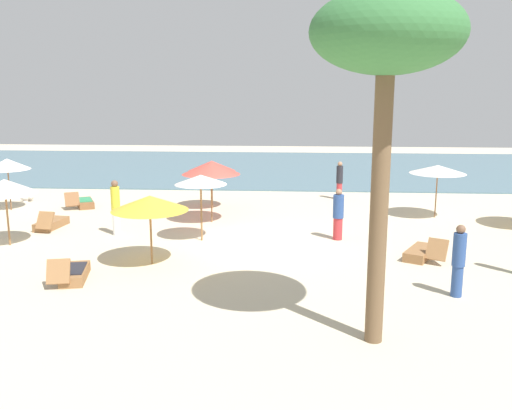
{
  "coord_description": "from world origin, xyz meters",
  "views": [
    {
      "loc": [
        1.39,
        -18.0,
        5.03
      ],
      "look_at": [
        0.17,
        0.55,
        1.1
      ],
      "focal_mm": 39.72,
      "sensor_mm": 36.0,
      "label": 1
    }
  ],
  "objects_px": {
    "person_0": "(339,180)",
    "person_2": "(116,207)",
    "umbrella_6": "(7,164)",
    "lounger_1": "(422,253)",
    "umbrella_4": "(211,168)",
    "umbrella_7": "(212,166)",
    "dog": "(28,198)",
    "lounger_0": "(51,224)",
    "umbrella_1": "(5,187)",
    "palm_0": "(387,41)",
    "lounger_2": "(84,203)",
    "umbrella_5": "(150,203)",
    "umbrella_0": "(201,180)",
    "umbrella_2": "(438,169)",
    "person_4": "(459,260)",
    "person_3": "(338,214)",
    "lounger_3": "(73,273)"
  },
  "relations": [
    {
      "from": "umbrella_4",
      "to": "umbrella_6",
      "type": "xyz_separation_m",
      "value": [
        -8.58,
        1.55,
        -0.13
      ]
    },
    {
      "from": "umbrella_7",
      "to": "dog",
      "type": "relative_size",
      "value": 3.18
    },
    {
      "from": "lounger_2",
      "to": "person_3",
      "type": "xyz_separation_m",
      "value": [
        10.34,
        -4.56,
        0.68
      ]
    },
    {
      "from": "person_2",
      "to": "palm_0",
      "type": "height_order",
      "value": "palm_0"
    },
    {
      "from": "person_0",
      "to": "lounger_0",
      "type": "bearing_deg",
      "value": -150.76
    },
    {
      "from": "umbrella_4",
      "to": "umbrella_7",
      "type": "bearing_deg",
      "value": 97.71
    },
    {
      "from": "palm_0",
      "to": "lounger_0",
      "type": "bearing_deg",
      "value": 140.54
    },
    {
      "from": "umbrella_1",
      "to": "person_2",
      "type": "distance_m",
      "value": 3.52
    },
    {
      "from": "umbrella_1",
      "to": "person_2",
      "type": "height_order",
      "value": "umbrella_1"
    },
    {
      "from": "umbrella_7",
      "to": "person_3",
      "type": "distance_m",
      "value": 6.8
    },
    {
      "from": "umbrella_2",
      "to": "lounger_1",
      "type": "bearing_deg",
      "value": -107.22
    },
    {
      "from": "umbrella_1",
      "to": "person_4",
      "type": "relative_size",
      "value": 1.2
    },
    {
      "from": "lounger_0",
      "to": "palm_0",
      "type": "relative_size",
      "value": 0.25
    },
    {
      "from": "umbrella_1",
      "to": "lounger_1",
      "type": "xyz_separation_m",
      "value": [
        12.92,
        -0.56,
        -1.74
      ]
    },
    {
      "from": "umbrella_1",
      "to": "lounger_1",
      "type": "bearing_deg",
      "value": -2.49
    },
    {
      "from": "person_0",
      "to": "dog",
      "type": "height_order",
      "value": "person_0"
    },
    {
      "from": "umbrella_1",
      "to": "lounger_2",
      "type": "relative_size",
      "value": 1.22
    },
    {
      "from": "lounger_3",
      "to": "person_0",
      "type": "distance_m",
      "value": 13.83
    },
    {
      "from": "person_3",
      "to": "umbrella_1",
      "type": "bearing_deg",
      "value": -172.59
    },
    {
      "from": "umbrella_1",
      "to": "umbrella_4",
      "type": "distance_m",
      "value": 7.02
    },
    {
      "from": "person_3",
      "to": "lounger_1",
      "type": "bearing_deg",
      "value": -39.63
    },
    {
      "from": "umbrella_0",
      "to": "person_3",
      "type": "relative_size",
      "value": 1.28
    },
    {
      "from": "umbrella_0",
      "to": "person_2",
      "type": "xyz_separation_m",
      "value": [
        -3.02,
        0.5,
        -1.05
      ]
    },
    {
      "from": "umbrella_6",
      "to": "person_3",
      "type": "distance_m",
      "value": 13.68
    },
    {
      "from": "lounger_2",
      "to": "palm_0",
      "type": "height_order",
      "value": "palm_0"
    },
    {
      "from": "lounger_0",
      "to": "umbrella_5",
      "type": "bearing_deg",
      "value": -39.66
    },
    {
      "from": "lounger_0",
      "to": "umbrella_4",
      "type": "bearing_deg",
      "value": 13.34
    },
    {
      "from": "umbrella_4",
      "to": "umbrella_7",
      "type": "height_order",
      "value": "umbrella_4"
    },
    {
      "from": "umbrella_2",
      "to": "lounger_2",
      "type": "relative_size",
      "value": 1.21
    },
    {
      "from": "lounger_1",
      "to": "person_0",
      "type": "distance_m",
      "value": 9.01
    },
    {
      "from": "umbrella_4",
      "to": "palm_0",
      "type": "distance_m",
      "value": 11.53
    },
    {
      "from": "person_0",
      "to": "person_4",
      "type": "bearing_deg",
      "value": -80.87
    },
    {
      "from": "person_0",
      "to": "person_2",
      "type": "distance_m",
      "value": 10.56
    },
    {
      "from": "umbrella_5",
      "to": "person_0",
      "type": "relative_size",
      "value": 1.27
    },
    {
      "from": "umbrella_6",
      "to": "lounger_1",
      "type": "distance_m",
      "value": 16.55
    },
    {
      "from": "umbrella_0",
      "to": "umbrella_2",
      "type": "bearing_deg",
      "value": 24.7
    },
    {
      "from": "umbrella_6",
      "to": "umbrella_7",
      "type": "distance_m",
      "value": 8.3
    },
    {
      "from": "umbrella_6",
      "to": "lounger_2",
      "type": "height_order",
      "value": "umbrella_6"
    },
    {
      "from": "person_0",
      "to": "palm_0",
      "type": "bearing_deg",
      "value": -91.71
    },
    {
      "from": "person_0",
      "to": "person_4",
      "type": "height_order",
      "value": "person_4"
    },
    {
      "from": "umbrella_2",
      "to": "person_3",
      "type": "relative_size",
      "value": 1.24
    },
    {
      "from": "umbrella_4",
      "to": "lounger_2",
      "type": "xyz_separation_m",
      "value": [
        -5.8,
        2.37,
        -1.86
      ]
    },
    {
      "from": "umbrella_4",
      "to": "lounger_3",
      "type": "relative_size",
      "value": 1.31
    },
    {
      "from": "umbrella_4",
      "to": "lounger_3",
      "type": "distance_m",
      "value": 7.46
    },
    {
      "from": "lounger_1",
      "to": "person_4",
      "type": "xyz_separation_m",
      "value": [
        0.15,
        -3.11,
        0.74
      ]
    },
    {
      "from": "lounger_2",
      "to": "lounger_3",
      "type": "xyz_separation_m",
      "value": [
        3.08,
        -9.07,
        0.0
      ]
    },
    {
      "from": "umbrella_2",
      "to": "lounger_1",
      "type": "xyz_separation_m",
      "value": [
        -1.69,
        -5.45,
        -1.72
      ]
    },
    {
      "from": "umbrella_0",
      "to": "lounger_2",
      "type": "distance_m",
      "value": 7.89
    },
    {
      "from": "umbrella_2",
      "to": "umbrella_6",
      "type": "bearing_deg",
      "value": 179.27
    },
    {
      "from": "umbrella_1",
      "to": "umbrella_7",
      "type": "xyz_separation_m",
      "value": [
        5.71,
        6.03,
        -0.13
      ]
    }
  ]
}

